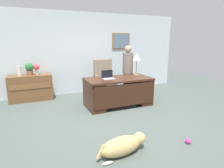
# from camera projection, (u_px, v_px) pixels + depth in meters

# --- Properties ---
(ground_plane) EXTENTS (12.00, 12.00, 0.00)m
(ground_plane) POSITION_uv_depth(u_px,v_px,m) (118.00, 117.00, 4.46)
(ground_plane) COLOR #4C5651
(back_wall) EXTENTS (7.00, 0.16, 2.70)m
(back_wall) POSITION_uv_depth(u_px,v_px,m) (87.00, 53.00, 6.49)
(back_wall) COLOR silver
(back_wall) RESTS_ON ground_plane
(desk) EXTENTS (1.79, 0.91, 0.78)m
(desk) POSITION_uv_depth(u_px,v_px,m) (119.00, 91.00, 5.20)
(desk) COLOR #422316
(desk) RESTS_ON ground_plane
(credenza) EXTENTS (1.23, 0.50, 0.78)m
(credenza) POSITION_uv_depth(u_px,v_px,m) (31.00, 88.00, 5.67)
(credenza) COLOR brown
(credenza) RESTS_ON ground_plane
(armchair) EXTENTS (0.60, 0.59, 1.18)m
(armchair) POSITION_uv_depth(u_px,v_px,m) (105.00, 80.00, 6.12)
(armchair) COLOR gray
(armchair) RESTS_ON ground_plane
(person_standing) EXTENTS (0.32, 0.32, 1.63)m
(person_standing) POSITION_uv_depth(u_px,v_px,m) (128.00, 71.00, 5.87)
(person_standing) COLOR #262323
(person_standing) RESTS_ON ground_plane
(dog_lying) EXTENTS (0.89, 0.38, 0.30)m
(dog_lying) POSITION_uv_depth(u_px,v_px,m) (123.00, 145.00, 2.98)
(dog_lying) COLOR tan
(dog_lying) RESTS_ON ground_plane
(laptop) EXTENTS (0.32, 0.22, 0.23)m
(laptop) POSITION_uv_depth(u_px,v_px,m) (108.00, 77.00, 5.03)
(laptop) COLOR #B2B5BA
(laptop) RESTS_ON desk
(desk_lamp) EXTENTS (0.22, 0.22, 0.62)m
(desk_lamp) POSITION_uv_depth(u_px,v_px,m) (137.00, 59.00, 5.45)
(desk_lamp) COLOR #9E8447
(desk_lamp) RESTS_ON desk
(vase_with_flowers) EXTENTS (0.17, 0.17, 0.32)m
(vase_with_flowers) POSITION_uv_depth(u_px,v_px,m) (37.00, 68.00, 5.62)
(vase_with_flowers) COLOR #C4B2A0
(vase_with_flowers) RESTS_ON credenza
(vase_empty) EXTENTS (0.12, 0.12, 0.29)m
(vase_empty) POSITION_uv_depth(u_px,v_px,m) (19.00, 71.00, 5.45)
(vase_empty) COLOR silver
(vase_empty) RESTS_ON credenza
(potted_plant) EXTENTS (0.24, 0.24, 0.36)m
(potted_plant) POSITION_uv_depth(u_px,v_px,m) (29.00, 68.00, 5.54)
(potted_plant) COLOR brown
(potted_plant) RESTS_ON credenza
(dog_toy_ball) EXTENTS (0.09, 0.09, 0.09)m
(dog_toy_ball) POSITION_uv_depth(u_px,v_px,m) (188.00, 141.00, 3.31)
(dog_toy_ball) COLOR #D8338C
(dog_toy_ball) RESTS_ON ground_plane
(dog_toy_bone) EXTENTS (0.17, 0.05, 0.05)m
(dog_toy_bone) POSITION_uv_depth(u_px,v_px,m) (108.00, 163.00, 2.75)
(dog_toy_bone) COLOR beige
(dog_toy_bone) RESTS_ON ground_plane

